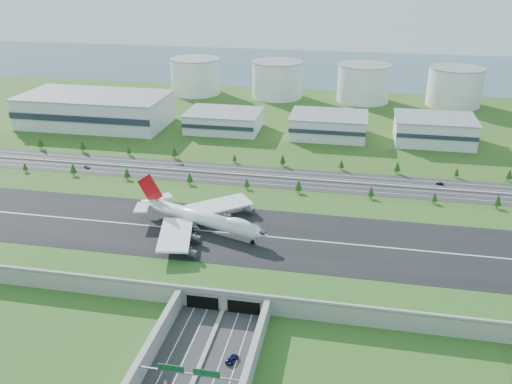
% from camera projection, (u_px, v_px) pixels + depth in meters
% --- Properties ---
extents(ground, '(1200.00, 1200.00, 0.00)m').
position_uv_depth(ground, '(249.00, 250.00, 263.78)').
color(ground, '#2E551A').
rests_on(ground, ground).
extents(airfield_deck, '(520.00, 100.00, 9.20)m').
position_uv_depth(airfield_deck, '(248.00, 242.00, 262.05)').
color(airfield_deck, gray).
rests_on(airfield_deck, ground).
extents(sign_gantry_near, '(38.70, 0.70, 9.80)m').
position_uv_depth(sign_gantry_near, '(189.00, 374.00, 175.53)').
color(sign_gantry_near, gray).
rests_on(sign_gantry_near, ground).
extents(north_expressway, '(560.00, 36.00, 0.12)m').
position_uv_depth(north_expressway, '(278.00, 178.00, 349.18)').
color(north_expressway, '#28282B').
rests_on(north_expressway, ground).
extents(tree_row, '(503.79, 48.65, 8.47)m').
position_uv_depth(tree_row, '(300.00, 172.00, 345.96)').
color(tree_row, '#3D2819').
rests_on(tree_row, ground).
extents(hangar_west, '(120.00, 60.00, 25.00)m').
position_uv_depth(hangar_west, '(95.00, 110.00, 454.92)').
color(hangar_west, silver).
rests_on(hangar_west, ground).
extents(hangar_mid_a, '(58.00, 42.00, 15.00)m').
position_uv_depth(hangar_mid_a, '(224.00, 121.00, 442.14)').
color(hangar_mid_a, silver).
rests_on(hangar_mid_a, ground).
extents(hangar_mid_b, '(58.00, 42.00, 17.00)m').
position_uv_depth(hangar_mid_b, '(328.00, 126.00, 426.84)').
color(hangar_mid_b, silver).
rests_on(hangar_mid_b, ground).
extents(hangar_mid_c, '(58.00, 42.00, 19.00)m').
position_uv_depth(hangar_mid_c, '(434.00, 130.00, 412.41)').
color(hangar_mid_c, silver).
rests_on(hangar_mid_c, ground).
extents(fuel_tank_a, '(50.00, 50.00, 35.00)m').
position_uv_depth(fuel_tank_a, '(196.00, 76.00, 556.55)').
color(fuel_tank_a, silver).
rests_on(fuel_tank_a, ground).
extents(fuel_tank_b, '(50.00, 50.00, 35.00)m').
position_uv_depth(fuel_tank_b, '(277.00, 80.00, 541.65)').
color(fuel_tank_b, silver).
rests_on(fuel_tank_b, ground).
extents(fuel_tank_c, '(50.00, 50.00, 35.00)m').
position_uv_depth(fuel_tank_c, '(363.00, 83.00, 526.75)').
color(fuel_tank_c, silver).
rests_on(fuel_tank_c, ground).
extents(fuel_tank_d, '(50.00, 50.00, 35.00)m').
position_uv_depth(fuel_tank_d, '(455.00, 87.00, 511.85)').
color(fuel_tank_d, silver).
rests_on(fuel_tank_d, ground).
extents(bay_water, '(1200.00, 260.00, 0.06)m').
position_uv_depth(bay_water, '(325.00, 67.00, 695.38)').
color(bay_water, '#355366').
rests_on(bay_water, ground).
extents(boeing_747, '(73.74, 68.56, 23.66)m').
position_uv_depth(boeing_747, '(201.00, 218.00, 262.99)').
color(boeing_747, silver).
rests_on(boeing_747, airfield_deck).
extents(car_2, '(4.50, 6.47, 1.64)m').
position_uv_depth(car_2, '(232.00, 359.00, 190.96)').
color(car_2, '#0B0B37').
rests_on(car_2, ground).
extents(car_4, '(5.10, 3.41, 1.61)m').
position_uv_depth(car_4, '(87.00, 167.00, 364.55)').
color(car_4, slate).
rests_on(car_4, ground).
extents(car_5, '(4.89, 2.72, 1.53)m').
position_uv_depth(car_5, '(440.00, 183.00, 338.13)').
color(car_5, black).
rests_on(car_5, ground).
extents(car_7, '(5.13, 2.70, 1.42)m').
position_uv_depth(car_7, '(180.00, 164.00, 370.51)').
color(car_7, white).
rests_on(car_7, ground).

